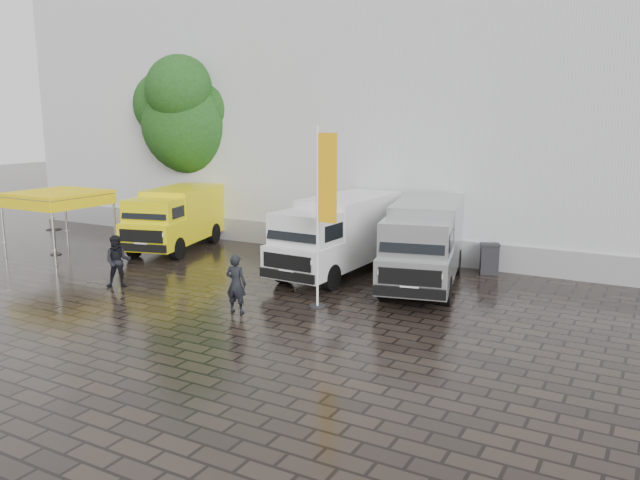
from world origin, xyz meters
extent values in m
plane|color=black|center=(0.00, 0.00, 0.00)|extent=(120.00, 120.00, 0.00)
cube|color=silver|center=(2.00, 16.00, 6.00)|extent=(44.00, 16.00, 12.00)
cube|color=gray|center=(2.00, 7.95, 0.50)|extent=(44.00, 0.15, 1.00)
cylinder|color=silver|center=(-13.21, 3.62, 1.22)|extent=(0.10, 0.10, 2.44)
cylinder|color=silver|center=(-10.20, 3.62, 1.22)|extent=(0.10, 0.10, 2.44)
cylinder|color=silver|center=(-13.21, 0.60, 1.22)|extent=(0.10, 0.10, 2.44)
cylinder|color=silver|center=(-10.20, 0.60, 1.22)|extent=(0.10, 0.10, 2.44)
cube|color=yellow|center=(-11.71, 2.11, 2.54)|extent=(3.21, 3.21, 0.12)
cube|color=yellow|center=(-11.71, 0.52, 2.24)|extent=(3.16, 0.04, 0.40)
cylinder|color=black|center=(1.06, 0.89, 0.02)|extent=(0.50, 0.50, 0.04)
cylinder|color=white|center=(1.06, 0.89, 2.67)|extent=(0.07, 0.07, 5.34)
cube|color=#EDA40C|center=(1.39, 0.89, 3.84)|extent=(0.60, 0.03, 2.56)
cylinder|color=black|center=(-10.09, 8.69, 2.19)|extent=(0.61, 0.61, 4.38)
sphere|color=#1C3912|center=(-10.09, 8.69, 5.26)|extent=(4.82, 4.82, 4.82)
sphere|color=#1C3912|center=(-10.69, 9.59, 7.23)|extent=(2.84, 2.84, 2.84)
cylinder|color=black|center=(-11.90, 1.94, 0.53)|extent=(0.60, 0.60, 1.06)
cube|color=black|center=(4.50, 7.43, 0.55)|extent=(0.85, 0.85, 1.11)
imported|color=black|center=(-0.70, -0.75, 0.86)|extent=(0.68, 0.50, 1.72)
imported|color=black|center=(-5.81, -0.38, 0.87)|extent=(1.07, 1.05, 1.74)
camera|label=1|loc=(9.80, -14.67, 5.54)|focal=35.00mm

